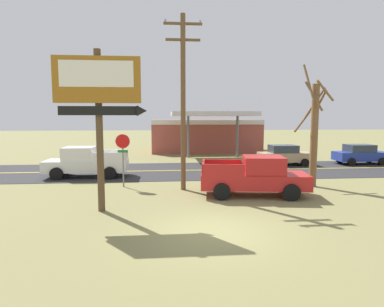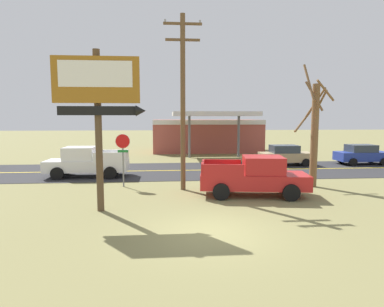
% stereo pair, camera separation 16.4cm
% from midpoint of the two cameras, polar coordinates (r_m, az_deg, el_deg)
% --- Properties ---
extents(ground_plane, '(180.00, 180.00, 0.00)m').
position_cam_midpoint_polar(ground_plane, '(11.42, 3.81, -13.46)').
color(ground_plane, olive).
extents(road_asphalt, '(140.00, 8.00, 0.02)m').
position_cam_midpoint_polar(road_asphalt, '(23.99, -0.79, -2.96)').
color(road_asphalt, '#2B2B2D').
rests_on(road_asphalt, ground).
extents(road_centre_line, '(126.00, 0.20, 0.01)m').
position_cam_midpoint_polar(road_centre_line, '(23.99, -0.79, -2.93)').
color(road_centre_line, gold).
rests_on(road_centre_line, road_asphalt).
extents(motel_sign, '(3.62, 0.54, 6.53)m').
position_cam_midpoint_polar(motel_sign, '(13.70, -15.53, 9.21)').
color(motel_sign, brown).
rests_on(motel_sign, ground).
extents(stop_sign, '(0.80, 0.08, 2.95)m').
position_cam_midpoint_polar(stop_sign, '(18.53, -11.65, 0.48)').
color(stop_sign, slate).
rests_on(stop_sign, ground).
extents(utility_pole, '(1.98, 0.26, 9.10)m').
position_cam_midpoint_polar(utility_pole, '(17.37, -1.33, 9.61)').
color(utility_pole, brown).
rests_on(utility_pole, ground).
extents(bare_tree, '(1.98, 2.00, 6.75)m').
position_cam_midpoint_polar(bare_tree, '(19.40, 20.68, 3.73)').
color(bare_tree, brown).
rests_on(bare_tree, ground).
extents(gas_station, '(12.00, 11.50, 4.40)m').
position_cam_midpoint_polar(gas_station, '(37.46, 2.69, 3.33)').
color(gas_station, '#A84C42').
rests_on(gas_station, ground).
extents(pickup_red_parked_on_lawn, '(5.43, 2.79, 1.96)m').
position_cam_midpoint_polar(pickup_red_parked_on_lawn, '(16.52, 11.13, -3.92)').
color(pickup_red_parked_on_lawn, red).
rests_on(pickup_red_parked_on_lawn, ground).
extents(pickup_white_on_road, '(5.20, 2.24, 1.96)m').
position_cam_midpoint_polar(pickup_white_on_road, '(22.39, -17.65, -1.45)').
color(pickup_white_on_road, silver).
rests_on(pickup_white_on_road, ground).
extents(car_blue_mid_lane, '(4.20, 2.00, 1.64)m').
position_cam_midpoint_polar(car_blue_mid_lane, '(30.49, 27.51, -0.14)').
color(car_blue_mid_lane, '#233893').
rests_on(car_blue_mid_lane, ground).
extents(car_tan_far_lane, '(4.20, 2.00, 1.64)m').
position_cam_midpoint_polar(car_tan_far_lane, '(27.59, 16.05, -0.27)').
color(car_tan_far_lane, tan).
rests_on(car_tan_far_lane, ground).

